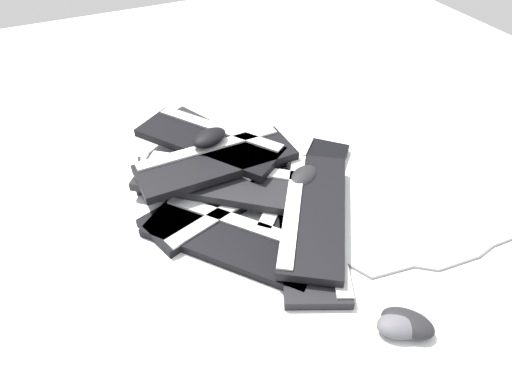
# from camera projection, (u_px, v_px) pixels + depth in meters

# --- Properties ---
(ground_plane) EXTENTS (3.20, 3.20, 0.00)m
(ground_plane) POSITION_uv_depth(u_px,v_px,m) (236.00, 206.00, 1.23)
(ground_plane) COLOR white
(keyboard_0) EXTENTS (0.27, 0.46, 0.03)m
(keyboard_0) POSITION_uv_depth(u_px,v_px,m) (213.00, 168.00, 1.34)
(keyboard_0) COLOR black
(keyboard_0) RESTS_ON ground
(keyboard_1) EXTENTS (0.28, 0.46, 0.03)m
(keyboard_1) POSITION_uv_depth(u_px,v_px,m) (222.00, 199.00, 1.24)
(keyboard_1) COLOR black
(keyboard_1) RESTS_ON ground
(keyboard_2) EXTENTS (0.43, 0.40, 0.03)m
(keyboard_2) POSITION_uv_depth(u_px,v_px,m) (231.00, 240.00, 1.12)
(keyboard_2) COLOR black
(keyboard_2) RESTS_ON ground
(keyboard_3) EXTENTS (0.46, 0.32, 0.03)m
(keyboard_3) POSITION_uv_depth(u_px,v_px,m) (311.00, 232.00, 1.14)
(keyboard_3) COLOR black
(keyboard_3) RESTS_ON ground
(keyboard_4) EXTENTS (0.42, 0.42, 0.03)m
(keyboard_4) POSITION_uv_depth(u_px,v_px,m) (306.00, 186.00, 1.28)
(keyboard_4) COLOR black
(keyboard_4) RESTS_ON ground
(keyboard_5) EXTENTS (0.46, 0.32, 0.03)m
(keyboard_5) POSITION_uv_depth(u_px,v_px,m) (213.00, 144.00, 1.38)
(keyboard_5) COLOR black
(keyboard_5) RESTS_ON keyboard_0
(keyboard_6) EXTENTS (0.45, 0.38, 0.03)m
(keyboard_6) POSITION_uv_depth(u_px,v_px,m) (209.00, 141.00, 1.34)
(keyboard_6) COLOR black
(keyboard_6) RESTS_ON keyboard_5
(keyboard_7) EXTENTS (0.39, 0.44, 0.03)m
(keyboard_7) POSITION_uv_depth(u_px,v_px,m) (216.00, 181.00, 1.25)
(keyboard_7) COLOR black
(keyboard_7) RESTS_ON keyboard_1
(keyboard_8) EXTENTS (0.16, 0.44, 0.03)m
(keyboard_8) POSITION_uv_depth(u_px,v_px,m) (216.00, 161.00, 1.26)
(keyboard_8) COLOR black
(keyboard_8) RESTS_ON keyboard_7
(keyboard_9) EXTENTS (0.45, 0.37, 0.03)m
(keyboard_9) POSITION_uv_depth(u_px,v_px,m) (313.00, 211.00, 1.16)
(keyboard_9) COLOR black
(keyboard_9) RESTS_ON keyboard_3
(mouse_0) EXTENTS (0.10, 0.12, 0.04)m
(mouse_0) POSITION_uv_depth(u_px,v_px,m) (403.00, 324.00, 0.94)
(mouse_0) COLOR #4C4C51
(mouse_0) RESTS_ON ground
(mouse_1) EXTENTS (0.13, 0.12, 0.04)m
(mouse_1) POSITION_uv_depth(u_px,v_px,m) (408.00, 323.00, 0.94)
(mouse_1) COLOR black
(mouse_1) RESTS_ON ground
(mouse_2) EXTENTS (0.11, 0.13, 0.04)m
(mouse_2) POSITION_uv_depth(u_px,v_px,m) (303.00, 177.00, 1.25)
(mouse_2) COLOR black
(mouse_2) RESTS_ON keyboard_4
(mouse_3) EXTENTS (0.10, 0.13, 0.04)m
(mouse_3) POSITION_uv_depth(u_px,v_px,m) (210.00, 138.00, 1.29)
(mouse_3) COLOR black
(mouse_3) RESTS_ON keyboard_6
(cable_0) EXTENTS (0.17, 0.56, 0.01)m
(cable_0) POSITION_uv_depth(u_px,v_px,m) (463.00, 256.00, 1.10)
(cable_0) COLOR #59595B
(cable_0) RESTS_ON ground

